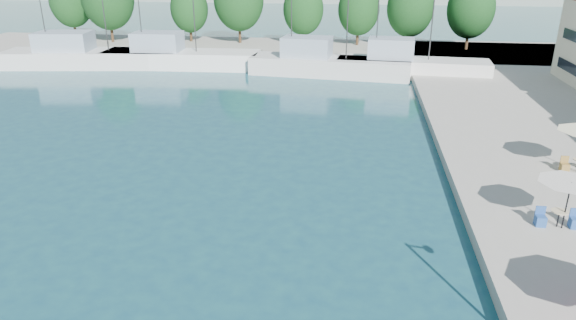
# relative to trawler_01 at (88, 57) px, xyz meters

# --- Properties ---
(quay_far) EXTENTS (90.00, 16.00, 0.60)m
(quay_far) POSITION_rel_trawler_01_xyz_m (21.09, 12.25, -0.77)
(quay_far) COLOR #AAA699
(quay_far) RESTS_ON ground
(trawler_01) EXTENTS (19.51, 7.64, 10.20)m
(trawler_01) POSITION_rel_trawler_01_xyz_m (0.00, 0.00, 0.00)
(trawler_01) COLOR silver
(trawler_01) RESTS_ON ground
(trawler_02) EXTENTS (17.21, 5.24, 10.20)m
(trawler_02) POSITION_rel_trawler_01_xyz_m (10.03, 0.95, 0.00)
(trawler_02) COLOR white
(trawler_02) RESTS_ON ground
(trawler_03) EXTENTS (16.68, 6.01, 10.20)m
(trawler_03) POSITION_rel_trawler_01_xyz_m (26.47, -0.69, 0.00)
(trawler_03) COLOR silver
(trawler_03) RESTS_ON ground
(trawler_04) EXTENTS (15.30, 5.02, 10.20)m
(trawler_04) POSITION_rel_trawler_01_xyz_m (34.84, -0.26, 0.00)
(trawler_04) COLOR silver
(trawler_04) RESTS_ON ground
(tree_01) EXTENTS (5.87, 5.87, 8.69)m
(tree_01) POSITION_rel_trawler_01_xyz_m (-10.95, 17.07, 4.55)
(tree_01) COLOR #3F2B19
(tree_01) RESTS_ON quay_far
(tree_03) EXTENTS (5.03, 5.03, 7.44)m
(tree_03) POSITION_rel_trawler_01_xyz_m (6.82, 15.56, 3.83)
(tree_03) COLOR #3F2B19
(tree_03) RESTS_ON quay_far
(tree_05) EXTENTS (5.24, 5.24, 7.76)m
(tree_05) POSITION_rel_trawler_01_xyz_m (22.30, 15.06, 4.01)
(tree_05) COLOR #3F2B19
(tree_05) RESTS_ON quay_far
(tree_06) EXTENTS (5.29, 5.29, 7.84)m
(tree_06) POSITION_rel_trawler_01_xyz_m (29.41, 15.58, 4.05)
(tree_06) COLOR #3F2B19
(tree_06) RESTS_ON quay_far
(tree_07) EXTENTS (5.79, 5.79, 8.57)m
(tree_07) POSITION_rel_trawler_01_xyz_m (35.80, 14.23, 4.48)
(tree_07) COLOR #3F2B19
(tree_07) RESTS_ON quay_far
(tree_08) EXTENTS (5.71, 5.71, 8.45)m
(tree_08) POSITION_rel_trawler_01_xyz_m (43.02, 14.07, 4.41)
(tree_08) COLOR #3F2B19
(tree_08) RESTS_ON quay_far
(umbrella_white) EXTENTS (2.68, 2.68, 2.13)m
(umbrella_white) POSITION_rel_trawler_01_xyz_m (38.88, -32.61, 1.41)
(umbrella_white) COLOR black
(umbrella_white) RESTS_ON quay_right
(cafe_table_02) EXTENTS (1.82, 0.70, 0.76)m
(cafe_table_02) POSITION_rel_trawler_01_xyz_m (38.71, -32.51, -0.18)
(cafe_table_02) COLOR black
(cafe_table_02) RESTS_ON quay_right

